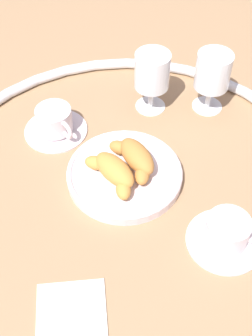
# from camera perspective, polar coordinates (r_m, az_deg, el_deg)

# --- Properties ---
(ground_plane) EXTENTS (2.20, 2.20, 0.00)m
(ground_plane) POSITION_cam_1_polar(r_m,az_deg,el_deg) (0.87, 0.20, -2.75)
(ground_plane) COLOR #997551
(table_chrome_rim) EXTENTS (0.80, 0.80, 0.02)m
(table_chrome_rim) POSITION_cam_1_polar(r_m,az_deg,el_deg) (0.86, 0.21, -2.26)
(table_chrome_rim) COLOR silver
(table_chrome_rim) RESTS_ON ground_plane
(pastry_plate) EXTENTS (0.23, 0.23, 0.02)m
(pastry_plate) POSITION_cam_1_polar(r_m,az_deg,el_deg) (0.88, -0.00, -0.74)
(pastry_plate) COLOR silver
(pastry_plate) RESTS_ON ground_plane
(croissant_large) EXTENTS (0.13, 0.09, 0.04)m
(croissant_large) POSITION_cam_1_polar(r_m,az_deg,el_deg) (0.87, 1.22, 1.35)
(croissant_large) COLOR #BC7A38
(croissant_large) RESTS_ON pastry_plate
(croissant_small) EXTENTS (0.12, 0.10, 0.04)m
(croissant_small) POSITION_cam_1_polar(r_m,az_deg,el_deg) (0.84, -1.61, -0.42)
(croissant_small) COLOR #CC893D
(croissant_small) RESTS_ON pastry_plate
(coffee_cup_near) EXTENTS (0.14, 0.14, 0.06)m
(coffee_cup_near) POSITION_cam_1_polar(r_m,az_deg,el_deg) (0.97, -8.98, 5.69)
(coffee_cup_near) COLOR silver
(coffee_cup_near) RESTS_ON ground_plane
(coffee_cup_far) EXTENTS (0.14, 0.14, 0.06)m
(coffee_cup_far) POSITION_cam_1_polar(r_m,az_deg,el_deg) (0.80, 12.71, -8.13)
(coffee_cup_far) COLOR silver
(coffee_cup_far) RESTS_ON ground_plane
(juice_glass_left) EXTENTS (0.08, 0.08, 0.14)m
(juice_glass_left) POSITION_cam_1_polar(r_m,az_deg,el_deg) (0.99, 10.96, 11.76)
(juice_glass_left) COLOR white
(juice_glass_left) RESTS_ON ground_plane
(juice_glass_right) EXTENTS (0.08, 0.08, 0.14)m
(juice_glass_right) POSITION_cam_1_polar(r_m,az_deg,el_deg) (0.98, 3.33, 11.90)
(juice_glass_right) COLOR white
(juice_glass_right) RESTS_ON ground_plane
(folded_napkin) EXTENTS (0.12, 0.12, 0.01)m
(folded_napkin) POSITION_cam_1_polar(r_m,az_deg,el_deg) (0.75, -6.94, -17.83)
(folded_napkin) COLOR silver
(folded_napkin) RESTS_ON ground_plane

